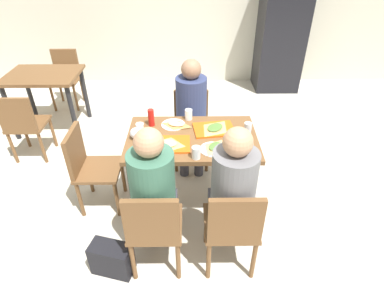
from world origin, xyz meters
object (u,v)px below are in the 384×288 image
pizza_slice_d (216,147)px  foil_bundle (136,133)px  plastic_cup_b (196,153)px  handbag (112,259)px  chair_left_end (89,164)px  plastic_cup_a (189,114)px  paper_plate_near_edge (213,149)px  background_chair_far (66,74)px  paper_plate_center (173,125)px  chair_near_left (154,226)px  person_far_side (191,109)px  tray_red_far (214,129)px  background_chair_near (24,123)px  drink_fridge (281,31)px  pizza_slice_c (176,124)px  condiment_bottle (151,118)px  main_table (192,147)px  chair_near_right (232,226)px  pizza_slice_a (168,144)px  soda_can (248,129)px  chair_far_side (191,123)px  pizza_slice_b (215,128)px  person_in_brown_jacket (233,187)px  background_table (45,84)px  tray_red_near (168,144)px  plastic_cup_c (140,129)px  person_in_red (153,188)px

pizza_slice_d → foil_bundle: foil_bundle is taller
plastic_cup_b → handbag: plastic_cup_b is taller
chair_left_end → plastic_cup_a: 1.03m
paper_plate_near_edge → plastic_cup_a: size_ratio=2.20×
pizza_slice_d → background_chair_far: size_ratio=0.29×
paper_plate_near_edge → paper_plate_center: bearing=130.2°
chair_near_left → person_far_side: person_far_side is taller
chair_left_end → paper_plate_near_edge: size_ratio=3.79×
plastic_cup_b → paper_plate_near_edge: bearing=37.8°
chair_near_left → tray_red_far: bearing=60.7°
background_chair_near → drink_fridge: bearing=31.9°
paper_plate_near_edge → pizza_slice_c: size_ratio=0.92×
condiment_bottle → background_chair_near: condiment_bottle is taller
main_table → chair_near_right: chair_near_right is taller
pizza_slice_a → pizza_slice_c: bearing=79.7°
person_far_side → soda_can: person_far_side is taller
chair_near_right → chair_far_side: same height
plastic_cup_b → condiment_bottle: (-0.40, 0.51, 0.03)m
pizza_slice_a → pizza_slice_b: (0.41, 0.25, -0.00)m
paper_plate_near_edge → tray_red_far: bearing=84.8°
paper_plate_center → chair_near_left: bearing=-96.8°
person_in_brown_jacket → pizza_slice_a: size_ratio=5.20×
foil_bundle → chair_far_side: bearing=57.9°
pizza_slice_b → background_chair_far: bearing=134.4°
main_table → pizza_slice_d: size_ratio=4.65×
background_table → condiment_bottle: bearing=-40.7°
paper_plate_center → pizza_slice_c: pizza_slice_c is taller
tray_red_near → condiment_bottle: condiment_bottle is taller
plastic_cup_a → condiment_bottle: (-0.34, -0.11, 0.03)m
handbag → person_far_side: bearing=65.3°
main_table → tray_red_near: size_ratio=3.16×
background_table → background_chair_far: (-0.00, 0.73, -0.16)m
tray_red_far → pizza_slice_d: pizza_slice_d is taller
background_chair_far → pizza_slice_b: bearing=-45.6°
tray_red_near → main_table: bearing=32.9°
plastic_cup_c → condiment_bottle: bearing=59.9°
condiment_bottle → drink_fridge: bearing=55.3°
person_in_red → person_far_side: bearing=76.9°
tray_red_far → condiment_bottle: size_ratio=2.25×
plastic_cup_c → background_table: bearing=134.6°
person_far_side → paper_plate_center: (-0.17, -0.41, 0.05)m
drink_fridge → background_chair_far: 3.43m
handbag → chair_left_end: bearing=112.6°
chair_near_left → paper_plate_near_edge: (0.45, 0.55, 0.29)m
plastic_cup_b → drink_fridge: bearing=65.5°
person_in_red → pizza_slice_c: (0.14, 0.80, 0.06)m
condiment_bottle → background_table: (-1.51, 1.30, -0.21)m
soda_can → background_chair_near: size_ratio=0.15×
handbag → condiment_bottle: bearing=74.7°
pizza_slice_a → paper_plate_center: bearing=84.9°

